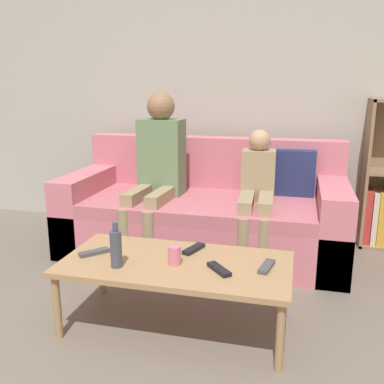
{
  "coord_description": "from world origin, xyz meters",
  "views": [
    {
      "loc": [
        0.66,
        -1.14,
        1.31
      ],
      "look_at": [
        0.01,
        1.46,
        0.63
      ],
      "focal_mm": 40.0,
      "sensor_mm": 36.0,
      "label": 1
    }
  ],
  "objects": [
    {
      "name": "wall_back",
      "position": [
        0.0,
        2.68,
        1.3
      ],
      "size": [
        12.0,
        0.06,
        2.6
      ],
      "color": "#B7B2A8",
      "rests_on": "ground_plane"
    },
    {
      "name": "couch",
      "position": [
        -0.03,
        2.06,
        0.29
      ],
      "size": [
        2.16,
        0.96,
        0.87
      ],
      "color": "#D1707F",
      "rests_on": "ground_plane"
    },
    {
      "name": "coffee_table",
      "position": [
        0.06,
        0.91,
        0.35
      ],
      "size": [
        1.22,
        0.6,
        0.38
      ],
      "color": "#A87F56",
      "rests_on": "ground_plane"
    },
    {
      "name": "person_adult",
      "position": [
        -0.39,
        1.97,
        0.72
      ],
      "size": [
        0.36,
        0.67,
        1.25
      ],
      "rotation": [
        0.0,
        0.0,
        -0.07
      ],
      "color": "#9E8966",
      "rests_on": "ground_plane"
    },
    {
      "name": "person_child",
      "position": [
        0.39,
        1.92,
        0.56
      ],
      "size": [
        0.27,
        0.66,
        0.98
      ],
      "rotation": [
        0.0,
        0.0,
        0.06
      ],
      "color": "#9E8966",
      "rests_on": "ground_plane"
    },
    {
      "name": "cup_near",
      "position": [
        0.07,
        0.87,
        0.43
      ],
      "size": [
        0.07,
        0.07,
        0.1
      ],
      "color": "pink",
      "rests_on": "coffee_table"
    },
    {
      "name": "tv_remote_0",
      "position": [
        -0.41,
        0.89,
        0.39
      ],
      "size": [
        0.15,
        0.16,
        0.02
      ],
      "rotation": [
        0.0,
        0.0,
        -0.74
      ],
      "color": "#47474C",
      "rests_on": "coffee_table"
    },
    {
      "name": "tv_remote_1",
      "position": [
        0.12,
        1.08,
        0.39
      ],
      "size": [
        0.1,
        0.18,
        0.02
      ],
      "rotation": [
        0.0,
        0.0,
        -0.35
      ],
      "color": "black",
      "rests_on": "coffee_table"
    },
    {
      "name": "tv_remote_2",
      "position": [
        0.54,
        0.93,
        0.39
      ],
      "size": [
        0.08,
        0.18,
        0.02
      ],
      "rotation": [
        0.0,
        0.0,
        -0.19
      ],
      "color": "#47474C",
      "rests_on": "coffee_table"
    },
    {
      "name": "tv_remote_3",
      "position": [
        0.31,
        0.84,
        0.39
      ],
      "size": [
        0.15,
        0.16,
        0.02
      ],
      "rotation": [
        0.0,
        0.0,
        0.72
      ],
      "color": "black",
      "rests_on": "coffee_table"
    },
    {
      "name": "bottle",
      "position": [
        -0.22,
        0.77,
        0.49
      ],
      "size": [
        0.06,
        0.06,
        0.24
      ],
      "color": "#424756",
      "rests_on": "coffee_table"
    }
  ]
}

